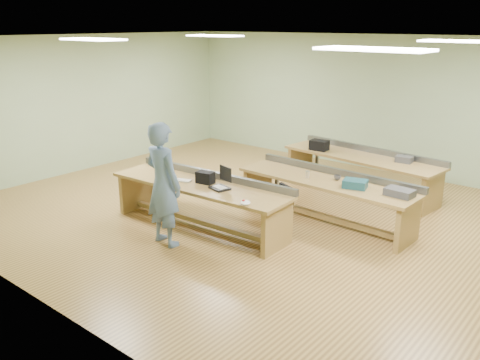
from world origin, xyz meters
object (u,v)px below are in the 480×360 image
Objects in this scene: workbench_front at (201,194)px; workbench_back at (361,165)px; parts_bin_grey at (400,192)px; person at (163,184)px; parts_bin_teal at (355,184)px; workbench_mid at (327,190)px; task_chair at (278,219)px; camera_bag at (205,177)px; laptop_base at (220,188)px; drinks_can at (308,175)px; mug at (337,178)px.

workbench_front and workbench_back have the same top height.
person is at bearing -139.94° from parts_bin_grey.
parts_bin_teal is 0.71m from parts_bin_grey.
workbench_mid is 0.96× the size of workbench_back.
person reaches higher than workbench_back.
workbench_front is 3.10m from parts_bin_grey.
workbench_front is 3.91× the size of task_chair.
parts_bin_teal is (2.03, 1.38, 0.25)m from workbench_front.
parts_bin_grey is (1.26, -0.05, 0.24)m from workbench_mid.
camera_bag is 1.35m from task_chair.
laptop_base is at bearing -21.99° from camera_bag.
person is at bearing -117.79° from drinks_can.
task_chair is at bearing -109.84° from mug.
workbench_mid is 28.88× the size of mug.
camera_bag is 3.02m from parts_bin_grey.
parts_bin_teal is (1.59, 1.42, 0.05)m from laptop_base.
parts_bin_teal is at bearing 24.48° from camera_bag.
camera_bag is at bearing -179.70° from laptop_base.
workbench_mid is (1.47, 1.48, -0.00)m from workbench_front.
mug is (0.42, -1.74, 0.23)m from workbench_back.
parts_bin_grey is 3.80× the size of mug.
workbench_front is at bearing -131.38° from drinks_can.
workbench_mid is at bearing 26.17° from drinks_can.
parts_bin_grey is at bearing 45.63° from laptop_base.
camera_bag reaches higher than workbench_front.
task_chair reaches higher than laptop_base.
person is at bearing -104.08° from laptop_base.
task_chair is 6.78× the size of drinks_can.
workbench_front is 2.47m from parts_bin_teal.
parts_bin_teal is at bearing -127.28° from person.
workbench_front is 1.03× the size of workbench_mid.
workbench_front is at bearing -103.86° from workbench_back.
parts_bin_grey is at bearing -6.01° from mug.
workbench_front reaches higher than mug.
task_chair is 7.61× the size of mug.
workbench_mid is at bearing -117.05° from person.
person is at bearing -132.09° from parts_bin_teal.
parts_bin_grey is (1.54, -1.85, 0.24)m from workbench_back.
workbench_front is 0.49m from laptop_base.
drinks_can is (1.15, 2.17, -0.13)m from person.
camera_bag is 1.71m from drinks_can.
mug reaches higher than laptop_base.
workbench_front is at bearing -136.23° from task_chair.
workbench_back is 2.10m from parts_bin_teal.
workbench_back is at bearing 100.78° from workbench_mid.
parts_bin_grey is (2.68, 1.39, -0.04)m from camera_bag.
workbench_mid is at bearing 99.79° from task_chair.
parts_bin_grey is at bearing -44.17° from workbench_back.
parts_bin_teal is (0.81, 0.93, 0.51)m from task_chair.
mug is at bearing 40.79° from workbench_front.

